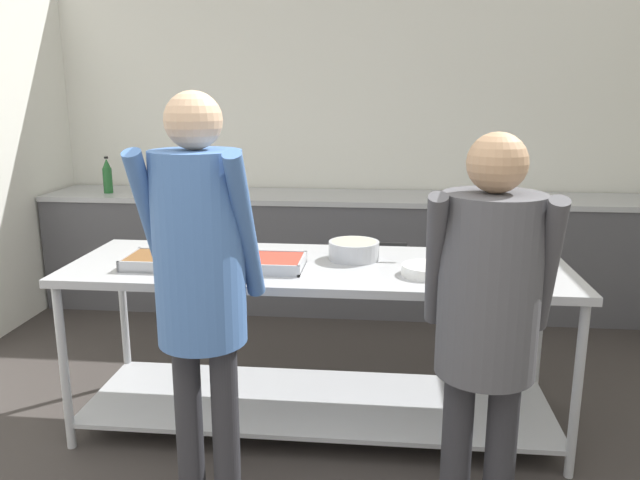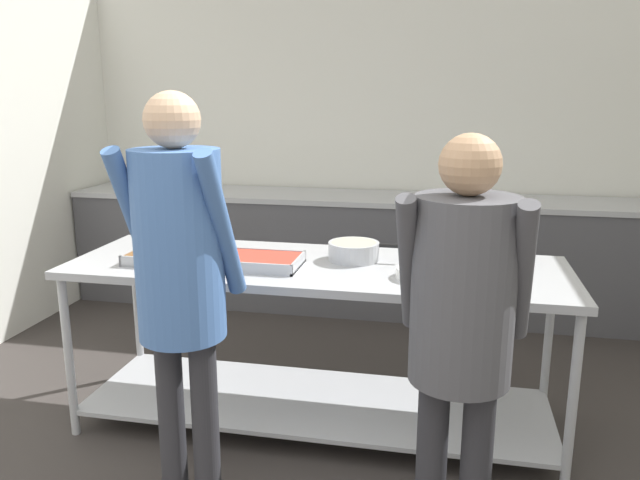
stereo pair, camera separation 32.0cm
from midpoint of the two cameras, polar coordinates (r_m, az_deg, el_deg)
wall_rear at (r=5.26m, az=6.87°, el=8.94°), size 4.97×0.06×2.65m
back_counter at (r=5.04m, az=6.25°, el=-1.16°), size 4.81×0.65×0.93m
serving_counter at (r=3.22m, az=2.50°, el=-7.12°), size 2.50×0.81×0.88m
serving_tray_roast at (r=3.21m, az=-10.59°, el=-1.58°), size 0.44×0.28×0.05m
serving_tray_vegetables at (r=3.08m, az=-2.59°, el=-2.01°), size 0.41×0.28×0.05m
sauce_pan at (r=3.20m, az=6.00°, el=-0.99°), size 0.40×0.26×0.09m
plate_stack at (r=2.96m, az=12.32°, el=-3.01°), size 0.24×0.24×0.05m
broccoli_bowl at (r=3.30m, az=17.24°, el=-1.13°), size 0.26×0.26×0.12m
guest_serving_left at (r=2.41m, az=-9.01°, el=-2.37°), size 0.45×0.35×1.73m
guest_serving_right at (r=2.28m, az=16.84°, el=-6.28°), size 0.48×0.36×1.60m
water_bottle at (r=5.37m, az=-14.66°, el=5.88°), size 0.07×0.07×0.29m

